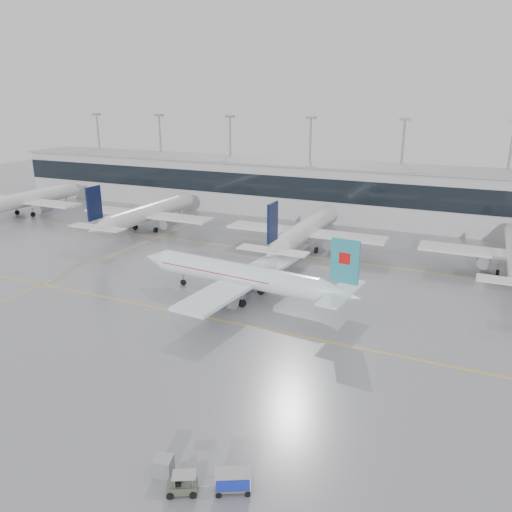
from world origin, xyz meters
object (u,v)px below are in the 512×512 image
at_px(baggage_cart, 233,480).
at_px(gse_unit, 163,466).
at_px(air_canada_jet, 244,276).
at_px(baggage_tug, 182,486).

bearing_deg(baggage_cart, gse_unit, 159.13).
distance_m(air_canada_jet, baggage_cart, 35.78).
xyz_separation_m(baggage_tug, gse_unit, (-2.30, 1.02, 0.13)).
bearing_deg(gse_unit, air_canada_jet, 90.51).
bearing_deg(gse_unit, baggage_cart, -8.39).
xyz_separation_m(baggage_cart, gse_unit, (-5.49, -0.65, -0.24)).
bearing_deg(air_canada_jet, gse_unit, 111.04).
bearing_deg(baggage_tug, baggage_cart, 0.00).
distance_m(baggage_cart, gse_unit, 5.54).
relative_size(baggage_cart, gse_unit, 2.12).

